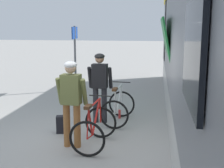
{
  "coord_description": "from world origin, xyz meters",
  "views": [
    {
      "loc": [
        1.48,
        -5.77,
        2.48
      ],
      "look_at": [
        0.44,
        1.45,
        1.05
      ],
      "focal_mm": 49.48,
      "sensor_mm": 36.0,
      "label": 1
    }
  ],
  "objects_px": {
    "cyclist_near_in_olive": "(71,96)",
    "bicycle_near_red": "(94,128)",
    "cyclist_far_in_dark": "(100,82)",
    "platform_sign_post": "(75,47)",
    "bicycle_far_white": "(118,107)",
    "backpack_on_platform": "(63,124)",
    "water_bottle_near_the_bikes": "(120,114)"
  },
  "relations": [
    {
      "from": "platform_sign_post",
      "to": "cyclist_near_in_olive",
      "type": "bearing_deg",
      "value": -75.89
    },
    {
      "from": "bicycle_far_white",
      "to": "cyclist_near_in_olive",
      "type": "bearing_deg",
      "value": -113.51
    },
    {
      "from": "cyclist_near_in_olive",
      "to": "platform_sign_post",
      "type": "xyz_separation_m",
      "value": [
        -1.35,
        5.35,
        0.57
      ]
    },
    {
      "from": "bicycle_far_white",
      "to": "platform_sign_post",
      "type": "xyz_separation_m",
      "value": [
        -2.08,
        3.67,
        1.22
      ]
    },
    {
      "from": "cyclist_far_in_dark",
      "to": "water_bottle_near_the_bikes",
      "type": "xyz_separation_m",
      "value": [
        0.45,
        0.39,
        -0.94
      ]
    },
    {
      "from": "bicycle_far_white",
      "to": "bicycle_near_red",
      "type": "bearing_deg",
      "value": -99.83
    },
    {
      "from": "backpack_on_platform",
      "to": "water_bottle_near_the_bikes",
      "type": "xyz_separation_m",
      "value": [
        1.17,
        1.28,
        -0.08
      ]
    },
    {
      "from": "cyclist_far_in_dark",
      "to": "bicycle_far_white",
      "type": "bearing_deg",
      "value": 4.24
    },
    {
      "from": "bicycle_near_red",
      "to": "bicycle_far_white",
      "type": "bearing_deg",
      "value": 80.17
    },
    {
      "from": "bicycle_far_white",
      "to": "cyclist_far_in_dark",
      "type": "bearing_deg",
      "value": -175.76
    },
    {
      "from": "cyclist_near_in_olive",
      "to": "water_bottle_near_the_bikes",
      "type": "bearing_deg",
      "value": 70.38
    },
    {
      "from": "backpack_on_platform",
      "to": "platform_sign_post",
      "type": "xyz_separation_m",
      "value": [
        -0.9,
        4.59,
        1.42
      ]
    },
    {
      "from": "cyclist_far_in_dark",
      "to": "platform_sign_post",
      "type": "bearing_deg",
      "value": 113.59
    },
    {
      "from": "cyclist_near_in_olive",
      "to": "backpack_on_platform",
      "type": "distance_m",
      "value": 1.23
    },
    {
      "from": "backpack_on_platform",
      "to": "water_bottle_near_the_bikes",
      "type": "height_order",
      "value": "backpack_on_platform"
    },
    {
      "from": "cyclist_near_in_olive",
      "to": "water_bottle_near_the_bikes",
      "type": "xyz_separation_m",
      "value": [
        0.73,
        2.04,
        -0.94
      ]
    },
    {
      "from": "cyclist_near_in_olive",
      "to": "water_bottle_near_the_bikes",
      "type": "distance_m",
      "value": 2.36
    },
    {
      "from": "cyclist_far_in_dark",
      "to": "bicycle_far_white",
      "type": "height_order",
      "value": "cyclist_far_in_dark"
    },
    {
      "from": "platform_sign_post",
      "to": "bicycle_near_red",
      "type": "bearing_deg",
      "value": -71.29
    },
    {
      "from": "cyclist_far_in_dark",
      "to": "water_bottle_near_the_bikes",
      "type": "bearing_deg",
      "value": 40.87
    },
    {
      "from": "cyclist_far_in_dark",
      "to": "water_bottle_near_the_bikes",
      "type": "relative_size",
      "value": 7.47
    },
    {
      "from": "backpack_on_platform",
      "to": "platform_sign_post",
      "type": "relative_size",
      "value": 0.17
    },
    {
      "from": "cyclist_near_in_olive",
      "to": "water_bottle_near_the_bikes",
      "type": "relative_size",
      "value": 7.47
    },
    {
      "from": "bicycle_near_red",
      "to": "water_bottle_near_the_bikes",
      "type": "bearing_deg",
      "value": 82.04
    },
    {
      "from": "bicycle_near_red",
      "to": "platform_sign_post",
      "type": "relative_size",
      "value": 0.47
    },
    {
      "from": "cyclist_near_in_olive",
      "to": "platform_sign_post",
      "type": "bearing_deg",
      "value": 104.11
    },
    {
      "from": "cyclist_far_in_dark",
      "to": "bicycle_far_white",
      "type": "relative_size",
      "value": 1.58
    },
    {
      "from": "water_bottle_near_the_bikes",
      "to": "platform_sign_post",
      "type": "relative_size",
      "value": 0.1
    },
    {
      "from": "cyclist_far_in_dark",
      "to": "platform_sign_post",
      "type": "xyz_separation_m",
      "value": [
        -1.62,
        3.71,
        0.57
      ]
    },
    {
      "from": "cyclist_far_in_dark",
      "to": "bicycle_near_red",
      "type": "xyz_separation_m",
      "value": [
        0.18,
        -1.59,
        -0.65
      ]
    },
    {
      "from": "bicycle_near_red",
      "to": "cyclist_near_in_olive",
      "type": "bearing_deg",
      "value": -173.38
    },
    {
      "from": "cyclist_near_in_olive",
      "to": "bicycle_near_red",
      "type": "relative_size",
      "value": 1.57
    }
  ]
}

